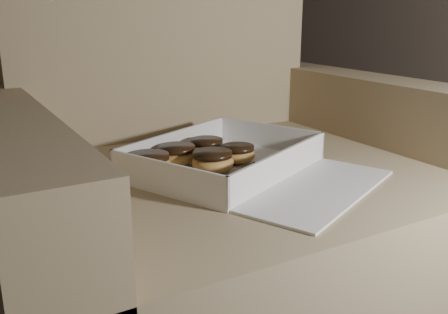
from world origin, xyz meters
TOP-DOWN VIEW (x-y plane):
  - armchair at (0.52, -0.08)m, footprint 1.00×0.84m
  - bakery_box at (0.50, -0.18)m, footprint 0.51×0.54m
  - donut_a at (0.33, -0.13)m, footprint 0.09×0.09m
  - donut_b at (0.40, -0.10)m, footprint 0.08×0.08m
  - donut_c at (0.49, -0.07)m, footprint 0.08×0.08m
  - donut_d at (0.52, -0.14)m, footprint 0.07×0.07m
  - donut_e at (0.44, -0.17)m, footprint 0.08×0.08m
  - crumb_a at (0.50, -0.16)m, footprint 0.01×0.01m
  - crumb_b at (0.45, -0.25)m, footprint 0.01×0.01m
  - crumb_c at (0.65, -0.14)m, footprint 0.01×0.01m
  - crumb_d at (0.55, -0.17)m, footprint 0.01×0.01m

SIDE VIEW (x-z plane):
  - armchair at x=0.52m, z-range -0.19..0.85m
  - crumb_a at x=0.50m, z-range 0.47..0.48m
  - crumb_b at x=0.45m, z-range 0.47..0.48m
  - crumb_c at x=0.65m, z-range 0.47..0.48m
  - crumb_d at x=0.55m, z-range 0.47..0.48m
  - bakery_box at x=0.50m, z-range 0.45..0.51m
  - donut_d at x=0.52m, z-range 0.47..0.51m
  - donut_c at x=0.49m, z-range 0.47..0.51m
  - donut_b at x=0.40m, z-range 0.48..0.52m
  - donut_e at x=0.44m, z-range 0.48..0.52m
  - donut_a at x=0.33m, z-range 0.48..0.52m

